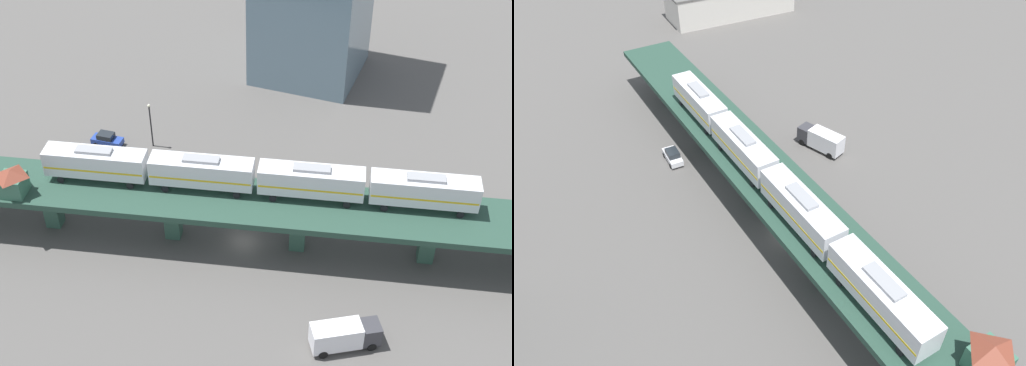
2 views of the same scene
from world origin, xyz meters
The scene contains 8 objects.
ground_plane centered at (0.00, 0.00, 0.00)m, with size 400.00×400.00×0.00m, color #514F4C.
elevated_viaduct centered at (0.03, -0.15, 5.67)m, with size 28.75×91.55×6.57m.
subway_train centered at (-1.67, 1.02, 9.11)m, with size 13.86×49.17×4.45m.
signal_hut centered at (8.22, -25.13, 8.37)m, with size 3.86×3.86×3.40m.
street_car_blue centered at (-11.74, -25.38, 0.94)m, with size 2.21×4.52×1.89m.
street_car_white centered at (-10.62, 19.23, 0.94)m, with size 2.52×4.64×1.89m.
delivery_truck centered at (10.94, 15.41, 1.76)m, with size 5.64×7.33×3.20m.
street_lamp centered at (-13.79, -19.19, 4.11)m, with size 0.44×0.44×6.94m.
Camera 1 is at (57.89, 23.54, 59.34)m, focal length 50.00 mm.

